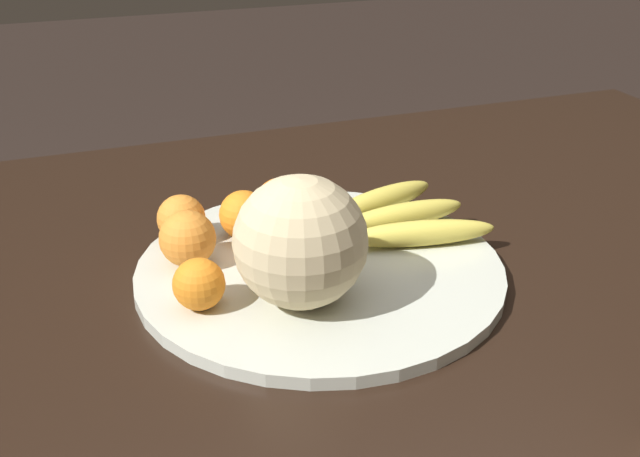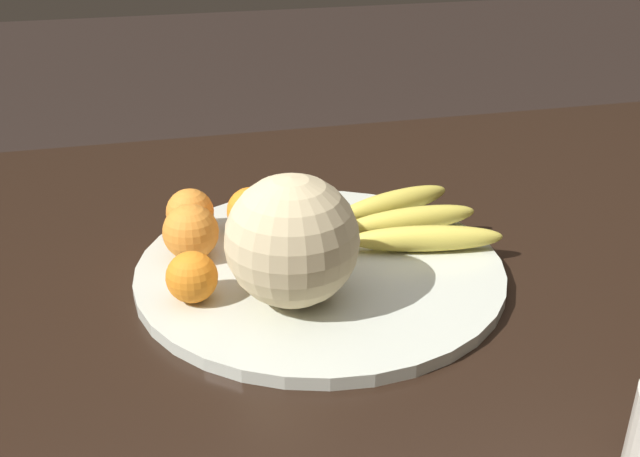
# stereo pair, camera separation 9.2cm
# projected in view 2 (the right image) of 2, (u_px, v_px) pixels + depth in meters

# --- Properties ---
(kitchen_table) EXTENTS (1.69, 1.19, 0.76)m
(kitchen_table) POSITION_uv_depth(u_px,v_px,m) (383.00, 332.00, 0.97)
(kitchen_table) COLOR black
(kitchen_table) RESTS_ON ground_plane
(fruit_bowl) EXTENTS (0.46, 0.46, 0.02)m
(fruit_bowl) POSITION_uv_depth(u_px,v_px,m) (320.00, 269.00, 0.95)
(fruit_bowl) COLOR beige
(fruit_bowl) RESTS_ON kitchen_table
(melon) EXTENTS (0.15, 0.15, 0.15)m
(melon) POSITION_uv_depth(u_px,v_px,m) (292.00, 241.00, 0.83)
(melon) COLOR beige
(melon) RESTS_ON fruit_bowl
(banana_bunch) EXTENTS (0.21, 0.19, 0.04)m
(banana_bunch) POSITION_uv_depth(u_px,v_px,m) (408.00, 220.00, 1.02)
(banana_bunch) COLOR brown
(banana_bunch) RESTS_ON fruit_bowl
(orange_front_left) EXTENTS (0.07, 0.07, 0.07)m
(orange_front_left) POSITION_uv_depth(u_px,v_px,m) (251.00, 211.00, 1.01)
(orange_front_left) COLOR orange
(orange_front_left) RESTS_ON fruit_bowl
(orange_front_right) EXTENTS (0.07, 0.07, 0.07)m
(orange_front_right) POSITION_uv_depth(u_px,v_px,m) (316.00, 224.00, 0.96)
(orange_front_right) COLOR orange
(orange_front_right) RESTS_ON fruit_bowl
(orange_mid_center) EXTENTS (0.06, 0.06, 0.06)m
(orange_mid_center) POSITION_uv_depth(u_px,v_px,m) (192.00, 277.00, 0.85)
(orange_mid_center) COLOR orange
(orange_mid_center) RESTS_ON fruit_bowl
(orange_back_left) EXTENTS (0.07, 0.07, 0.07)m
(orange_back_left) POSITION_uv_depth(u_px,v_px,m) (191.00, 232.00, 0.94)
(orange_back_left) COLOR orange
(orange_back_left) RESTS_ON fruit_bowl
(orange_back_right) EXTENTS (0.07, 0.07, 0.07)m
(orange_back_right) POSITION_uv_depth(u_px,v_px,m) (290.00, 201.00, 1.03)
(orange_back_right) COLOR orange
(orange_back_right) RESTS_ON fruit_bowl
(orange_top_small) EXTENTS (0.06, 0.06, 0.06)m
(orange_top_small) POSITION_uv_depth(u_px,v_px,m) (190.00, 212.00, 1.00)
(orange_top_small) COLOR orange
(orange_top_small) RESTS_ON fruit_bowl
(produce_tag) EXTENTS (0.09, 0.06, 0.00)m
(produce_tag) POSITION_uv_depth(u_px,v_px,m) (283.00, 243.00, 0.99)
(produce_tag) COLOR white
(produce_tag) RESTS_ON fruit_bowl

